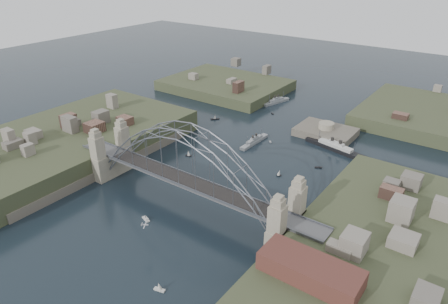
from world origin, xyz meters
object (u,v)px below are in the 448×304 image
(ocean_liner, at_px, (335,148))
(naval_cruiser_near, at_px, (254,141))
(naval_cruiser_far, at_px, (276,101))
(fort_island, at_px, (325,136))
(bridge, at_px, (186,168))
(wharf_shed, at_px, (310,270))

(ocean_liner, bearing_deg, naval_cruiser_near, -155.60)
(naval_cruiser_far, bearing_deg, naval_cruiser_near, -70.64)
(fort_island, bearing_deg, bridge, -99.73)
(bridge, height_order, wharf_shed, bridge)
(fort_island, relative_size, wharf_shed, 1.10)
(naval_cruiser_far, distance_m, ocean_liner, 53.89)
(fort_island, height_order, wharf_shed, wharf_shed)
(wharf_shed, relative_size, naval_cruiser_near, 1.23)
(fort_island, distance_m, wharf_shed, 90.48)
(wharf_shed, relative_size, naval_cruiser_far, 1.26)
(bridge, xyz_separation_m, naval_cruiser_near, (-6.95, 47.27, -11.57))
(bridge, relative_size, fort_island, 3.82)
(bridge, bearing_deg, fort_island, 80.27)
(wharf_shed, height_order, naval_cruiser_far, wharf_shed)
(bridge, xyz_separation_m, naval_cruiser_far, (-22.69, 92.07, -11.49))
(fort_island, relative_size, naval_cruiser_far, 1.38)
(wharf_shed, bearing_deg, naval_cruiser_far, 122.16)
(wharf_shed, height_order, ocean_liner, wharf_shed)
(naval_cruiser_far, relative_size, ocean_liner, 0.64)
(wharf_shed, height_order, naval_cruiser_near, wharf_shed)
(wharf_shed, xyz_separation_m, ocean_liner, (-23.64, 73.66, -9.06))
(bridge, xyz_separation_m, fort_island, (12.00, 70.00, -12.66))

